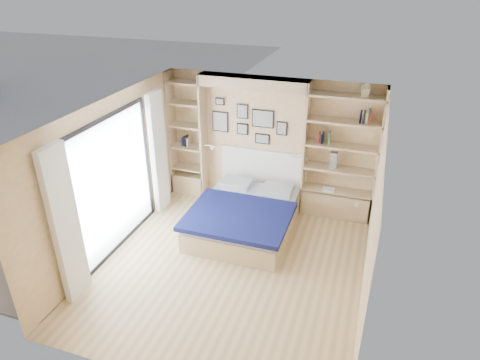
% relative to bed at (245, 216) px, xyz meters
% --- Properties ---
extents(ground, '(4.50, 4.50, 0.00)m').
position_rel_bed_xyz_m(ground, '(0.12, -1.05, -0.28)').
color(ground, tan).
rests_on(ground, ground).
extents(room_shell, '(4.50, 4.50, 4.50)m').
position_rel_bed_xyz_m(room_shell, '(-0.27, 0.47, 0.80)').
color(room_shell, '#E4C186').
rests_on(room_shell, ground).
extents(bed, '(1.72, 2.26, 1.07)m').
position_rel_bed_xyz_m(bed, '(0.00, 0.00, 0.00)').
color(bed, tan).
rests_on(bed, ground).
extents(photo_gallery, '(1.48, 0.02, 0.82)m').
position_rel_bed_xyz_m(photo_gallery, '(-0.34, 1.17, 1.33)').
color(photo_gallery, black).
rests_on(photo_gallery, ground).
extents(reading_lamps, '(1.92, 0.12, 0.15)m').
position_rel_bed_xyz_m(reading_lamps, '(-0.18, 0.95, 0.83)').
color(reading_lamps, silver).
rests_on(reading_lamps, ground).
extents(shelf_decor, '(3.51, 0.23, 2.03)m').
position_rel_bed_xyz_m(shelf_decor, '(1.20, 1.01, 1.43)').
color(shelf_decor, '#A51E1E').
rests_on(shelf_decor, ground).
extents(deck, '(3.20, 4.00, 0.05)m').
position_rel_bed_xyz_m(deck, '(-3.48, -1.05, -0.28)').
color(deck, '#6B5E4F').
rests_on(deck, ground).
extents(deck_chair, '(0.67, 0.88, 0.79)m').
position_rel_bed_xyz_m(deck_chair, '(-2.94, -0.96, 0.10)').
color(deck_chair, tan).
rests_on(deck_chair, ground).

